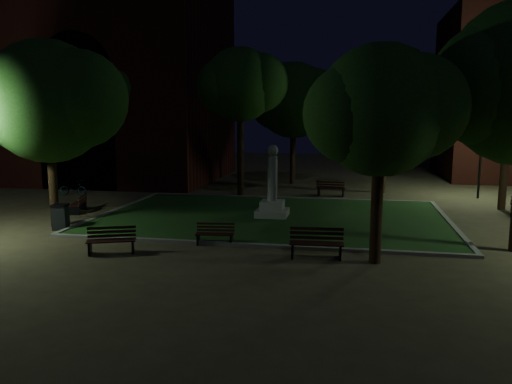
% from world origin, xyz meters
% --- Properties ---
extents(ground, '(80.00, 80.00, 0.00)m').
position_xyz_m(ground, '(0.00, 0.00, 0.00)').
color(ground, brown).
extents(lawn, '(15.00, 10.00, 0.08)m').
position_xyz_m(lawn, '(0.00, 2.00, 0.04)').
color(lawn, '#1F4618').
rests_on(lawn, ground).
extents(lawn_kerb, '(15.40, 10.40, 0.12)m').
position_xyz_m(lawn_kerb, '(0.00, 2.00, 0.06)').
color(lawn_kerb, slate).
rests_on(lawn_kerb, ground).
extents(monument, '(1.40, 1.40, 3.20)m').
position_xyz_m(monument, '(0.00, 2.00, 0.96)').
color(monument, gray).
rests_on(monument, lawn).
extents(building_main, '(20.00, 12.00, 15.00)m').
position_xyz_m(building_main, '(-15.86, 13.79, 7.38)').
color(building_main, '#491911').
rests_on(building_main, ground).
extents(tree_west, '(6.04, 4.93, 7.57)m').
position_xyz_m(tree_west, '(-8.46, -1.44, 5.10)').
color(tree_west, black).
rests_on(tree_west, ground).
extents(tree_north_wl, '(4.96, 4.05, 8.25)m').
position_xyz_m(tree_north_wl, '(-2.58, 7.33, 6.21)').
color(tree_north_wl, black).
rests_on(tree_north_wl, ground).
extents(tree_north_er, '(5.19, 4.23, 7.66)m').
position_xyz_m(tree_north_er, '(5.35, 10.49, 5.54)').
color(tree_north_er, black).
rests_on(tree_north_er, ground).
extents(tree_ne, '(5.12, 4.18, 7.33)m').
position_xyz_m(tree_ne, '(10.78, 6.06, 5.23)').
color(tree_ne, black).
rests_on(tree_ne, ground).
extents(tree_se, '(4.89, 3.99, 6.70)m').
position_xyz_m(tree_se, '(4.33, -4.23, 4.70)').
color(tree_se, black).
rests_on(tree_se, ground).
extents(tree_nw, '(5.43, 4.43, 8.40)m').
position_xyz_m(tree_nw, '(-10.25, 9.92, 6.17)').
color(tree_nw, black).
rests_on(tree_nw, ground).
extents(tree_far_north, '(6.11, 4.98, 8.04)m').
position_xyz_m(tree_far_north, '(-0.34, 13.42, 5.54)').
color(tree_far_north, black).
rests_on(tree_far_north, ground).
extents(lamppost_nw, '(1.18, 0.28, 4.53)m').
position_xyz_m(lamppost_nw, '(-12.01, 9.20, 3.16)').
color(lamppost_nw, black).
rests_on(lamppost_nw, ground).
extents(lamppost_ne, '(1.18, 0.28, 4.59)m').
position_xyz_m(lamppost_ne, '(10.37, 9.44, 3.20)').
color(lamppost_ne, black).
rests_on(lamppost_ne, ground).
extents(bench_near_left, '(1.41, 0.63, 0.75)m').
position_xyz_m(bench_near_left, '(-1.27, -2.98, 0.35)').
color(bench_near_left, black).
rests_on(bench_near_left, ground).
extents(bench_near_right, '(1.77, 0.71, 0.95)m').
position_xyz_m(bench_near_right, '(2.41, -3.98, 0.45)').
color(bench_near_right, black).
rests_on(bench_near_right, ground).
extents(bench_west_near, '(1.68, 1.09, 0.87)m').
position_xyz_m(bench_west_near, '(-4.35, -4.76, 0.41)').
color(bench_west_near, black).
rests_on(bench_west_near, ground).
extents(bench_left_side, '(0.91, 1.56, 0.81)m').
position_xyz_m(bench_left_side, '(-9.20, 1.48, 0.38)').
color(bench_left_side, black).
rests_on(bench_left_side, ground).
extents(bench_far_side, '(1.64, 0.71, 0.88)m').
position_xyz_m(bench_far_side, '(2.31, 8.63, 0.41)').
color(bench_far_side, black).
rests_on(bench_far_side, ground).
extents(trash_bin, '(0.72, 0.72, 1.03)m').
position_xyz_m(trash_bin, '(-7.99, -1.94, 0.52)').
color(trash_bin, black).
rests_on(trash_bin, ground).
extents(bicycle, '(1.66, 0.66, 0.86)m').
position_xyz_m(bicycle, '(-12.27, 6.08, 0.43)').
color(bicycle, black).
rests_on(bicycle, ground).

